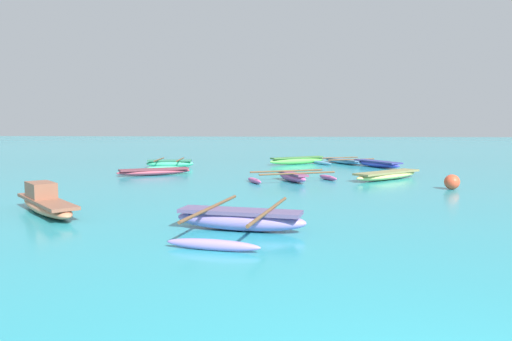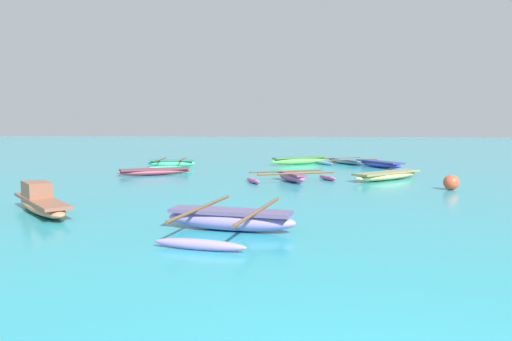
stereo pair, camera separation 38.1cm
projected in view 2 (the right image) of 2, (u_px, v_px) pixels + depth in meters
name	position (u px, v px, depth m)	size (l,w,h in m)	color
moored_boat_0	(300.00, 160.00, 27.42)	(3.40, 2.96, 0.44)	#63C350
moored_boat_1	(379.00, 164.00, 25.30)	(2.51, 3.55, 0.35)	#4249CC
moored_boat_2	(41.00, 202.00, 11.68)	(3.05, 2.95, 0.76)	#DC805A
moored_boat_3	(230.00, 219.00, 9.61)	(2.89, 3.69, 0.50)	#947BC8
moored_boat_4	(291.00, 177.00, 18.49)	(3.76, 2.87, 0.41)	#C65A9B
moored_boat_5	(155.00, 171.00, 21.08)	(3.20, 2.40, 0.31)	#B04155
moored_boat_6	(172.00, 163.00, 25.19)	(2.64, 3.32, 0.49)	#44C18B
moored_boat_7	(387.00, 175.00, 19.12)	(3.35, 3.50, 0.35)	#DCD479
moored_boat_8	(346.00, 161.00, 27.90)	(4.18, 3.81, 0.34)	#6BABE1
mooring_buoy_1	(451.00, 182.00, 15.97)	(0.53, 0.53, 0.53)	#E54C2D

